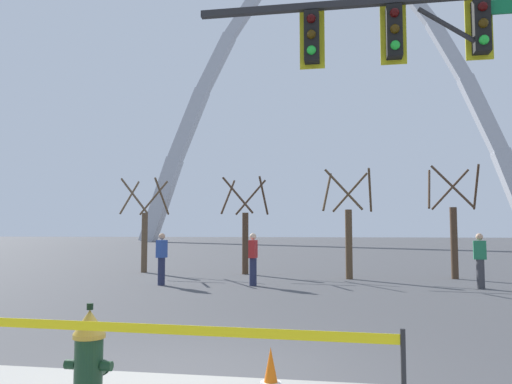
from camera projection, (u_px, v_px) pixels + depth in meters
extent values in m
plane|color=#474749|center=(202.00, 379.00, 5.64)|extent=(240.00, 240.00, 0.00)
cylinder|color=#14331E|center=(88.00, 372.00, 4.64)|extent=(0.26, 0.26, 0.62)
cylinder|color=#A8842D|center=(89.00, 336.00, 4.67)|extent=(0.30, 0.30, 0.04)
cone|color=#A8842D|center=(90.00, 322.00, 4.68)|extent=(0.30, 0.30, 0.22)
cylinder|color=black|center=(90.00, 307.00, 4.69)|extent=(0.06, 0.06, 0.06)
cylinder|color=#14331E|center=(71.00, 364.00, 4.68)|extent=(0.10, 0.09, 0.09)
cylinder|color=#14331E|center=(107.00, 366.00, 4.62)|extent=(0.10, 0.09, 0.09)
cylinder|color=#14331E|center=(99.00, 370.00, 4.84)|extent=(0.13, 0.14, 0.13)
cylinder|color=black|center=(102.00, 367.00, 4.92)|extent=(0.15, 0.03, 0.15)
cube|color=yellow|center=(57.00, 325.00, 4.39)|extent=(5.84, 0.24, 0.08)
cube|color=#232326|center=(375.00, 2.00, 8.62)|extent=(6.20, 0.12, 0.12)
cylinder|color=#232326|center=(452.00, 28.00, 8.37)|extent=(1.11, 0.08, 0.81)
cube|color=black|center=(481.00, 26.00, 8.29)|extent=(0.26, 0.24, 0.90)
cube|color=gold|center=(479.00, 30.00, 8.43)|extent=(0.44, 0.03, 1.04)
sphere|color=#360606|center=(483.00, 7.00, 8.19)|extent=(0.16, 0.16, 0.16)
sphere|color=#392706|center=(483.00, 23.00, 8.17)|extent=(0.16, 0.16, 0.16)
sphere|color=green|center=(484.00, 40.00, 8.14)|extent=(0.16, 0.16, 0.16)
cube|color=black|center=(394.00, 32.00, 8.53)|extent=(0.26, 0.24, 0.90)
cube|color=gold|center=(393.00, 35.00, 8.66)|extent=(0.44, 0.03, 1.04)
sphere|color=#360606|center=(395.00, 13.00, 8.42)|extent=(0.16, 0.16, 0.16)
sphere|color=#392706|center=(395.00, 29.00, 8.40)|extent=(0.16, 0.16, 0.16)
sphere|color=green|center=(395.00, 45.00, 8.38)|extent=(0.16, 0.16, 0.16)
cube|color=black|center=(312.00, 37.00, 8.76)|extent=(0.26, 0.24, 0.90)
cube|color=gold|center=(312.00, 40.00, 8.90)|extent=(0.44, 0.03, 1.04)
sphere|color=#360606|center=(311.00, 19.00, 8.65)|extent=(0.16, 0.16, 0.16)
sphere|color=#392706|center=(311.00, 34.00, 8.63)|extent=(0.16, 0.16, 0.16)
sphere|color=green|center=(311.00, 50.00, 8.61)|extent=(0.16, 0.16, 0.16)
cube|color=#B2B5BC|center=(161.00, 201.00, 74.15)|extent=(6.15, 2.11, 12.96)
cube|color=#B2B5BC|center=(189.00, 125.00, 74.32)|extent=(5.94, 1.93, 10.97)
cube|color=#B2B5BC|center=(216.00, 64.00, 74.34)|extent=(5.71, 1.74, 9.00)
cube|color=#B2B5BC|center=(243.00, 15.00, 74.20)|extent=(5.46, 1.55, 7.04)
cube|color=#B2B5BC|center=(416.00, 3.00, 70.08)|extent=(5.46, 1.55, 7.04)
cube|color=#B2B5BC|center=(448.00, 50.00, 68.84)|extent=(5.71, 1.74, 9.00)
cube|color=#B2B5BC|center=(482.00, 115.00, 67.46)|extent=(5.94, 1.93, 10.97)
cylinder|color=brown|center=(144.00, 243.00, 20.08)|extent=(0.24, 0.24, 2.38)
cylinder|color=brown|center=(130.00, 197.00, 20.49)|extent=(0.33, 1.29, 1.43)
cylinder|color=brown|center=(162.00, 197.00, 20.03)|extent=(0.21, 1.30, 1.43)
cylinder|color=brown|center=(154.00, 198.00, 20.94)|extent=(1.30, 0.21, 1.43)
cylinder|color=brown|center=(134.00, 196.00, 19.54)|extent=(1.29, 0.36, 1.43)
cylinder|color=#473323|center=(245.00, 243.00, 19.25)|extent=(0.24, 0.24, 2.36)
cylinder|color=#473323|center=(228.00, 197.00, 19.65)|extent=(0.33, 1.28, 1.42)
cylinder|color=#473323|center=(264.00, 196.00, 19.20)|extent=(0.21, 1.29, 1.42)
cylinder|color=#473323|center=(251.00, 197.00, 20.10)|extent=(1.29, 0.21, 1.42)
cylinder|color=#473323|center=(238.00, 195.00, 18.71)|extent=(1.27, 0.36, 1.42)
cylinder|color=brown|center=(349.00, 244.00, 17.35)|extent=(0.24, 0.24, 2.40)
cylinder|color=brown|center=(327.00, 192.00, 17.76)|extent=(0.33, 1.30, 1.44)
cylinder|color=brown|center=(370.00, 190.00, 17.30)|extent=(0.21, 1.31, 1.44)
cylinder|color=brown|center=(350.00, 192.00, 18.21)|extent=(1.31, 0.21, 1.44)
cylinder|color=brown|center=(344.00, 189.00, 16.80)|extent=(1.29, 0.36, 1.44)
cylinder|color=#473323|center=(454.00, 243.00, 17.38)|extent=(0.24, 0.24, 2.48)
cylinder|color=#473323|center=(429.00, 189.00, 17.80)|extent=(0.34, 1.34, 1.49)
cylinder|color=#473323|center=(476.00, 187.00, 17.32)|extent=(0.21, 1.35, 1.49)
cylinder|color=#473323|center=(450.00, 190.00, 18.27)|extent=(1.35, 0.21, 1.49)
cylinder|color=#473323|center=(452.00, 186.00, 16.81)|extent=(1.34, 0.37, 1.49)
cylinder|color=#232847|center=(253.00, 272.00, 15.18)|extent=(0.22, 0.22, 0.84)
cube|color=#B22323|center=(253.00, 249.00, 15.23)|extent=(0.24, 0.36, 0.54)
sphere|color=beige|center=(253.00, 236.00, 15.26)|extent=(0.20, 0.20, 0.20)
cylinder|color=#38383D|center=(481.00, 274.00, 14.38)|extent=(0.22, 0.22, 0.84)
cube|color=#23754C|center=(480.00, 250.00, 14.43)|extent=(0.37, 0.25, 0.54)
sphere|color=tan|center=(479.00, 237.00, 14.46)|extent=(0.20, 0.20, 0.20)
cylinder|color=#232847|center=(161.00, 271.00, 15.33)|extent=(0.22, 0.22, 0.84)
cube|color=#2D4C99|center=(162.00, 249.00, 15.39)|extent=(0.28, 0.38, 0.54)
sphere|color=tan|center=(162.00, 236.00, 15.42)|extent=(0.20, 0.20, 0.20)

